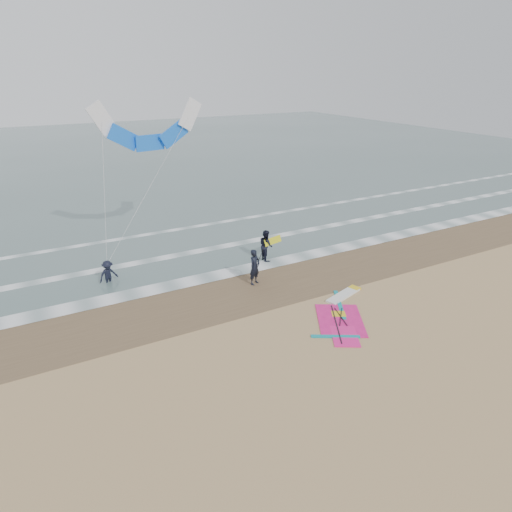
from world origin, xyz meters
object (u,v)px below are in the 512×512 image
windsurf_rig (342,313)px  surf_kite (149,130)px  person_wading (108,269)px  person_standing (255,267)px  person_walking (266,245)px

windsurf_rig → surf_kite: 14.65m
person_wading → surf_kite: 8.13m
person_standing → surf_kite: (-2.94, 7.01, 6.32)m
surf_kite → windsurf_rig: bearing=-67.0°
person_wading → surf_kite: (3.74, 3.19, 6.48)m
person_standing → person_wading: (-6.67, 3.81, -0.16)m
windsurf_rig → surf_kite: surf_kite is taller
person_wading → person_walking: bearing=-25.1°
person_standing → windsurf_rig: bearing=-90.8°
person_standing → person_walking: (2.11, 2.49, -0.03)m
windsurf_rig → person_wading: (-8.70, 8.53, 0.76)m
person_standing → person_walking: 3.27m
windsurf_rig → person_standing: size_ratio=2.54×
person_standing → person_wading: size_ratio=1.20×
person_walking → surf_kite: size_ratio=0.23×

